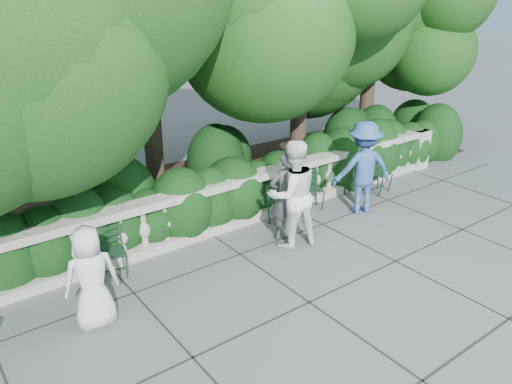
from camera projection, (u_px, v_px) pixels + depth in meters
ground at (291, 264)px, 8.46m from camera, size 90.00×90.00×0.00m
balustrade at (231, 204)px, 9.60m from camera, size 12.00×0.44×1.00m
shrub_hedge at (200, 206)px, 10.68m from camera, size 15.00×2.60×1.70m
tree_canopy at (217, 9)px, 9.68m from camera, size 15.04×6.52×6.78m
chair_b at (116, 281)px, 8.00m from camera, size 0.54×0.57×0.84m
chair_c at (287, 224)px, 9.88m from camera, size 0.56×0.59×0.84m
chair_d at (360, 196)px, 11.21m from camera, size 0.49×0.53×0.84m
chair_e at (384, 194)px, 11.33m from camera, size 0.48×0.52×0.84m
chair_f at (314, 212)px, 10.44m from camera, size 0.56×0.59×0.84m
person_businessman at (91, 277)px, 6.70m from camera, size 0.79×0.57×1.50m
person_woman_grey at (286, 196)px, 9.00m from camera, size 0.72×0.58×1.72m
person_casual_man at (292, 194)px, 8.76m from camera, size 1.10×0.94×1.97m
person_older_blue at (363, 168)px, 10.10m from camera, size 1.42×1.13×1.92m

